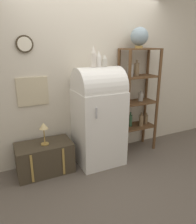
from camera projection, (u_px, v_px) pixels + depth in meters
The scene contains 10 objects.
ground_plane at pixel (105, 167), 3.38m from camera, with size 12.00×12.00×0.00m, color #60564C.
wall_back at pixel (89, 75), 3.46m from camera, with size 7.00×0.09×2.70m.
refrigerator at pixel (99, 115), 3.35m from camera, with size 0.70×0.66×1.51m.
suitcase_trunk at pixel (45, 158), 3.21m from camera, with size 0.80×0.46×0.45m.
shelf_unit at pixel (138, 95), 3.70m from camera, with size 0.64×0.37×1.76m.
globe at pixel (139, 37), 3.39m from camera, with size 0.28×0.28×0.32m.
vase_left at pixel (93, 57), 3.05m from camera, with size 0.08×0.08×0.30m.
vase_center at pixel (99, 59), 3.09m from camera, with size 0.07×0.07×0.22m.
vase_right at pixel (104, 61), 3.13m from camera, with size 0.08×0.08×0.17m.
desk_lamp at pixel (44, 128), 3.04m from camera, with size 0.13×0.13×0.33m.
Camera 1 is at (-1.37, -2.63, 1.84)m, focal length 35.00 mm.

